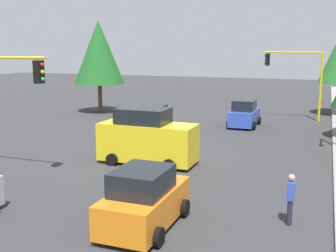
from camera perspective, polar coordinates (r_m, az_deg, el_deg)
The scene contains 8 objects.
ground_plane at distance 22.62m, azimuth -0.34°, elevation -3.88°, with size 120.00×120.00×0.00m, color #353538.
traffic_signal_far_left at distance 34.52m, azimuth 17.30°, elevation 7.23°, with size 0.36×4.59×5.50m.
tree_opposite_side at distance 37.55m, azimuth -9.49°, elevation 9.95°, with size 4.42×4.42×8.09m.
delivery_van_yellow at distance 20.60m, azimuth -2.88°, elevation -1.68°, with size 2.22×4.80×2.77m.
car_white at distance 27.26m, azimuth -2.28°, elevation 0.54°, with size 3.60×1.96×1.98m.
car_orange at distance 13.48m, azimuth -3.28°, elevation -10.13°, with size 3.82×2.10×1.98m.
car_blue at distance 30.99m, azimuth 10.45°, elevation 1.60°, with size 3.75×2.03×1.98m.
pedestrian_crossing at distance 14.20m, azimuth 16.48°, elevation -9.41°, with size 0.40×0.24×1.70m.
Camera 1 is at (20.39, 7.98, 5.67)m, focal length 44.37 mm.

